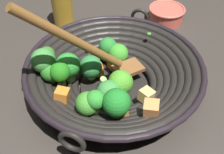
{
  "coord_description": "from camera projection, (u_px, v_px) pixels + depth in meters",
  "views": [
    {
      "loc": [
        0.14,
        0.45,
        0.48
      ],
      "look_at": [
        0.0,
        -0.01,
        0.03
      ],
      "focal_mm": 42.41,
      "sensor_mm": 36.0,
      "label": 1
    }
  ],
  "objects": [
    {
      "name": "ground_plane",
      "position": [
        114.0,
        87.0,
        0.67
      ],
      "size": [
        4.0,
        4.0,
        0.0
      ],
      "primitive_type": "plane",
      "color": "#332D28"
    },
    {
      "name": "wok",
      "position": [
        112.0,
        72.0,
        0.63
      ],
      "size": [
        0.42,
        0.42,
        0.28
      ],
      "color": "black",
      "rests_on": "ground"
    },
    {
      "name": "cooking_oil_bottle",
      "position": [
        62.0,
        0.0,
        0.81
      ],
      "size": [
        0.06,
        0.06,
        0.22
      ],
      "color": "#AD7F23",
      "rests_on": "ground"
    },
    {
      "name": "prep_bowl",
      "position": [
        166.0,
        14.0,
        0.88
      ],
      "size": [
        0.12,
        0.12,
        0.05
      ],
      "color": "#D15647",
      "rests_on": "ground"
    }
  ]
}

